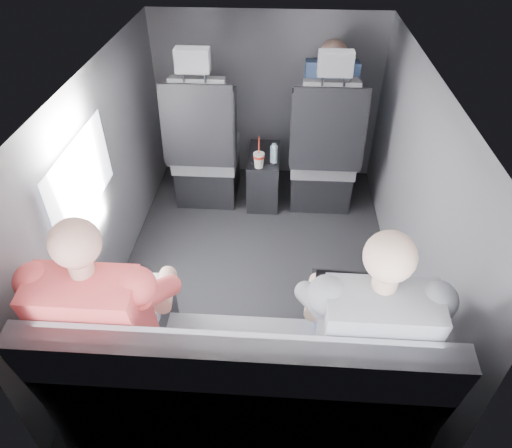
# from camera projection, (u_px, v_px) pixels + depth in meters

# --- Properties ---
(floor) EXTENTS (2.60, 2.60, 0.00)m
(floor) POSITION_uv_depth(u_px,v_px,m) (257.00, 271.00, 3.09)
(floor) COLOR black
(floor) RESTS_ON ground
(ceiling) EXTENTS (2.60, 2.60, 0.00)m
(ceiling) POSITION_uv_depth(u_px,v_px,m) (257.00, 75.00, 2.25)
(ceiling) COLOR #B2B2AD
(ceiling) RESTS_ON panel_back
(panel_left) EXTENTS (0.02, 2.60, 1.35)m
(panel_left) POSITION_uv_depth(u_px,v_px,m) (106.00, 183.00, 2.71)
(panel_left) COLOR #56565B
(panel_left) RESTS_ON floor
(panel_right) EXTENTS (0.02, 2.60, 1.35)m
(panel_right) POSITION_uv_depth(u_px,v_px,m) (413.00, 194.00, 2.62)
(panel_right) COLOR #56565B
(panel_right) RESTS_ON floor
(panel_front) EXTENTS (1.80, 0.02, 1.35)m
(panel_front) POSITION_uv_depth(u_px,v_px,m) (267.00, 98.00, 3.68)
(panel_front) COLOR #56565B
(panel_front) RESTS_ON floor
(panel_back) EXTENTS (1.80, 0.02, 1.35)m
(panel_back) POSITION_uv_depth(u_px,v_px,m) (234.00, 390.00, 1.65)
(panel_back) COLOR #56565B
(panel_back) RESTS_ON floor
(side_window) EXTENTS (0.02, 0.75, 0.42)m
(side_window) POSITION_uv_depth(u_px,v_px,m) (82.00, 179.00, 2.34)
(side_window) COLOR white
(side_window) RESTS_ON panel_left
(seatbelt) EXTENTS (0.35, 0.11, 0.59)m
(seatbelt) POSITION_uv_depth(u_px,v_px,m) (329.00, 120.00, 3.09)
(seatbelt) COLOR black
(seatbelt) RESTS_ON front_seat_right
(front_seat_left) EXTENTS (0.52, 0.58, 1.26)m
(front_seat_left) POSITION_uv_depth(u_px,v_px,m) (205.00, 155.00, 3.51)
(front_seat_left) COLOR black
(front_seat_left) RESTS_ON floor
(front_seat_right) EXTENTS (0.52, 0.58, 1.26)m
(front_seat_right) POSITION_uv_depth(u_px,v_px,m) (323.00, 159.00, 3.47)
(front_seat_right) COLOR black
(front_seat_right) RESTS_ON floor
(center_console) EXTENTS (0.24, 0.48, 0.41)m
(center_console) POSITION_uv_depth(u_px,v_px,m) (264.00, 176.00, 3.65)
(center_console) COLOR black
(center_console) RESTS_ON floor
(rear_bench) EXTENTS (1.60, 0.57, 0.92)m
(rear_bench) POSITION_uv_depth(u_px,v_px,m) (242.00, 387.00, 2.06)
(rear_bench) COLOR slate
(rear_bench) RESTS_ON floor
(soda_cup) EXTENTS (0.08, 0.08, 0.25)m
(soda_cup) POSITION_uv_depth(u_px,v_px,m) (259.00, 160.00, 3.34)
(soda_cup) COLOR white
(soda_cup) RESTS_ON center_console
(water_bottle) EXTENTS (0.06, 0.06, 0.16)m
(water_bottle) POSITION_uv_depth(u_px,v_px,m) (274.00, 154.00, 3.38)
(water_bottle) COLOR #B0CFEE
(water_bottle) RESTS_ON center_console
(laptop_white) EXTENTS (0.33, 0.31, 0.25)m
(laptop_white) POSITION_uv_depth(u_px,v_px,m) (124.00, 294.00, 2.07)
(laptop_white) COLOR white
(laptop_white) RESTS_ON passenger_rear_left
(laptop_black) EXTENTS (0.35, 0.32, 0.24)m
(laptop_black) POSITION_uv_depth(u_px,v_px,m) (350.00, 292.00, 2.08)
(laptop_black) COLOR black
(laptop_black) RESTS_ON passenger_rear_right
(passenger_rear_left) EXTENTS (0.51, 0.63, 1.24)m
(passenger_rear_left) POSITION_uv_depth(u_px,v_px,m) (113.00, 317.00, 1.96)
(passenger_rear_left) COLOR #36353A
(passenger_rear_left) RESTS_ON rear_bench
(passenger_rear_right) EXTENTS (0.51, 0.63, 1.24)m
(passenger_rear_right) POSITION_uv_depth(u_px,v_px,m) (364.00, 330.00, 1.91)
(passenger_rear_right) COLOR #324C70
(passenger_rear_right) RESTS_ON rear_bench
(passenger_front_right) EXTENTS (0.39, 0.39, 0.77)m
(passenger_front_right) POSITION_uv_depth(u_px,v_px,m) (329.00, 102.00, 3.45)
(passenger_front_right) COLOR #324C70
(passenger_front_right) RESTS_ON front_seat_right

